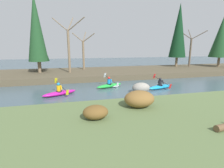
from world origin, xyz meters
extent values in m
plane|color=#425660|center=(0.00, 0.00, 0.00)|extent=(90.00, 90.00, 0.00)
cube|color=brown|center=(0.00, 10.04, 0.31)|extent=(44.00, 8.56, 0.63)
cylinder|color=#7A664C|center=(-10.25, 12.08, 1.24)|extent=(0.36, 0.36, 1.23)
cone|color=#0F3319|center=(-10.25, 12.08, 4.14)|extent=(2.49, 2.49, 4.57)
cylinder|color=#7A664C|center=(-10.04, 10.12, 1.31)|extent=(0.36, 0.36, 1.35)
cone|color=#1E4723|center=(-10.04, 10.12, 5.78)|extent=(2.23, 2.23, 7.59)
cylinder|color=#7A664C|center=(9.70, 11.90, 1.35)|extent=(0.36, 0.36, 1.45)
cone|color=#0F3319|center=(9.70, 11.90, 6.02)|extent=(2.53, 2.53, 7.88)
cylinder|color=#7A664C|center=(15.90, 10.10, 1.37)|extent=(0.36, 0.36, 1.48)
cone|color=#1E4723|center=(15.90, 10.10, 5.10)|extent=(3.12, 3.12, 6.00)
cylinder|color=#7A664C|center=(-6.54, 9.41, 3.11)|extent=(0.28, 0.28, 4.97)
cylinder|color=#7A664C|center=(-7.39, 10.13, 6.23)|extent=(1.83, 1.56, 1.66)
cylinder|color=#7A664C|center=(-5.63, 8.65, 6.13)|extent=(1.92, 1.64, 1.46)
cylinder|color=#7A664C|center=(-6.18, 10.40, 6.32)|extent=(0.84, 2.07, 1.84)
cylinder|color=#7A664C|center=(-4.62, 11.92, 2.54)|extent=(0.28, 0.28, 3.82)
cylinder|color=#7A664C|center=(-5.28, 12.47, 4.90)|extent=(1.44, 1.23, 1.29)
cylinder|color=#7A664C|center=(-3.93, 11.33, 4.82)|extent=(1.51, 1.29, 1.15)
cylinder|color=#7A664C|center=(-4.35, 12.67, 4.97)|extent=(0.68, 1.62, 1.43)
cylinder|color=brown|center=(11.71, 11.45, 2.79)|extent=(0.28, 0.28, 4.32)
cylinder|color=brown|center=(10.97, 12.08, 5.48)|extent=(1.61, 1.37, 1.45)
cylinder|color=brown|center=(12.50, 10.79, 5.39)|extent=(1.69, 1.44, 1.28)
cylinder|color=brown|center=(12.03, 12.31, 5.56)|extent=(0.75, 1.81, 1.61)
ellipsoid|color=brown|center=(-5.78, -5.60, 1.14)|extent=(1.02, 0.85, 0.55)
ellipsoid|color=brown|center=(-3.54, -4.71, 1.26)|extent=(1.45, 1.21, 0.79)
ellipsoid|color=#1993D6|center=(1.12, 1.50, 0.17)|extent=(2.76, 1.37, 0.34)
cone|color=#1993D6|center=(2.31, 1.87, 0.19)|extent=(0.39, 0.29, 0.20)
cylinder|color=black|center=(1.07, 1.48, 0.31)|extent=(0.60, 0.60, 0.08)
cylinder|color=black|center=(1.07, 1.48, 0.56)|extent=(0.38, 0.38, 0.42)
sphere|color=black|center=(1.07, 1.48, 0.89)|extent=(0.29, 0.29, 0.23)
cylinder|color=black|center=(1.10, 1.74, 0.65)|extent=(0.15, 0.24, 0.35)
cylinder|color=black|center=(1.24, 1.28, 0.65)|extent=(0.15, 0.24, 0.35)
cylinder|color=black|center=(1.29, 1.55, 0.69)|extent=(0.60, 1.84, 0.65)
cube|color=red|center=(1.01, 2.46, 1.00)|extent=(0.24, 0.21, 0.41)
cube|color=red|center=(1.58, 0.64, 0.38)|extent=(0.24, 0.21, 0.41)
ellipsoid|color=green|center=(-3.13, 3.14, 0.17)|extent=(2.72, 1.62, 0.34)
cone|color=green|center=(-1.99, 3.63, 0.19)|extent=(0.40, 0.32, 0.20)
cylinder|color=black|center=(-3.18, 3.12, 0.31)|extent=(0.63, 0.63, 0.08)
cylinder|color=#1984CC|center=(-3.18, 3.12, 0.56)|extent=(0.39, 0.39, 0.42)
sphere|color=red|center=(-3.18, 3.12, 0.89)|extent=(0.30, 0.30, 0.23)
cylinder|color=#1984CC|center=(-3.18, 3.38, 0.65)|extent=(0.17, 0.24, 0.35)
cylinder|color=#1984CC|center=(-2.99, 2.94, 0.65)|extent=(0.17, 0.24, 0.35)
cylinder|color=black|center=(-2.97, 3.21, 0.69)|extent=(0.79, 1.77, 0.65)
cube|color=white|center=(-3.34, 4.08, 1.00)|extent=(0.25, 0.22, 0.41)
cube|color=white|center=(-2.59, 2.33, 0.38)|extent=(0.25, 0.22, 0.41)
ellipsoid|color=white|center=(-2.63, 3.35, 0.09)|extent=(1.29, 1.08, 0.18)
ellipsoid|color=#C61999|center=(-7.47, 1.50, 0.17)|extent=(2.68, 1.76, 0.34)
cone|color=#C61999|center=(-6.37, 2.06, 0.19)|extent=(0.40, 0.34, 0.20)
cylinder|color=black|center=(-7.52, 1.48, 0.31)|extent=(0.65, 0.65, 0.08)
cylinder|color=yellow|center=(-7.52, 1.48, 0.56)|extent=(0.40, 0.40, 0.42)
sphere|color=#1E89D1|center=(-7.52, 1.48, 0.89)|extent=(0.31, 0.31, 0.23)
cylinder|color=yellow|center=(-7.54, 1.74, 0.65)|extent=(0.18, 0.24, 0.35)
cylinder|color=yellow|center=(-7.32, 1.31, 0.65)|extent=(0.18, 0.24, 0.35)
cylinder|color=black|center=(-7.31, 1.58, 0.69)|extent=(0.90, 1.72, 0.65)
cube|color=yellow|center=(-7.74, 2.43, 1.00)|extent=(0.25, 0.23, 0.41)
cube|color=yellow|center=(-6.88, 0.73, 0.38)|extent=(0.25, 0.23, 0.41)
ellipsoid|color=gray|center=(-1.08, 0.67, 0.42)|extent=(1.47, 1.15, 0.83)
camera|label=1|loc=(-6.75, -12.10, 3.69)|focal=28.00mm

